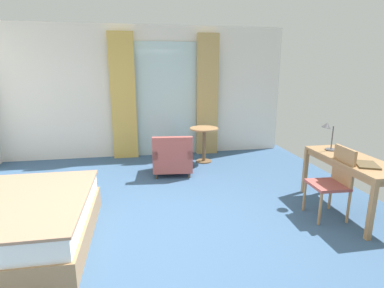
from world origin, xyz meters
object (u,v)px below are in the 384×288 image
desk_lamp (328,130)px  armchair_by_window (172,158)px  round_cafe_table (204,137)px  desk_chair (334,179)px  writing_desk (354,165)px  closed_book (367,165)px

desk_lamp → armchair_by_window: bearing=143.7°
desk_lamp → round_cafe_table: (-1.36, 2.22, -0.54)m
desk_lamp → desk_chair: bearing=-110.9°
desk_chair → round_cafe_table: desk_chair is taller
writing_desk → round_cafe_table: bearing=119.6°
round_cafe_table → desk_lamp: bearing=-58.6°
writing_desk → desk_lamp: desk_lamp is taller
desk_chair → desk_lamp: 0.79m
writing_desk → desk_lamp: bearing=109.3°
writing_desk → round_cafe_table: 3.05m
writing_desk → round_cafe_table: writing_desk is taller
closed_book → round_cafe_table: bearing=140.9°
desk_lamp → armchair_by_window: desk_lamp is taller
writing_desk → desk_chair: desk_chair is taller
writing_desk → desk_lamp: 0.61m
writing_desk → armchair_by_window: size_ratio=1.91×
desk_lamp → closed_book: desk_lamp is taller
writing_desk → desk_chair: bearing=-163.6°
closed_book → armchair_by_window: size_ratio=0.43×
armchair_by_window → round_cafe_table: 1.04m
desk_lamp → writing_desk: bearing=-70.7°
closed_book → round_cafe_table: 3.29m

